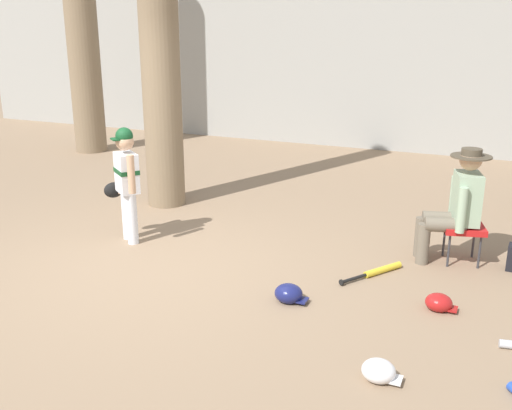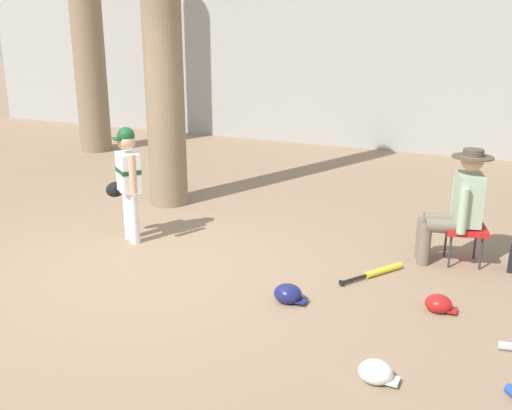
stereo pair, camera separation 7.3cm
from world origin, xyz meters
name	(u,v)px [view 2 (the right image)]	position (x,y,z in m)	size (l,w,h in m)	color
ground_plane	(151,271)	(0.00, 0.00, 0.00)	(60.00, 60.00, 0.00)	#897056
concrete_back_wall	(349,70)	(0.00, 6.94, 1.48)	(18.00, 0.36, 2.97)	#9E9E99
tree_near_player	(161,7)	(-1.09, 2.05, 2.57)	(0.71, 0.71, 5.83)	#7F6B51
young_ballplayer	(128,177)	(-0.70, 0.64, 0.74)	(0.59, 0.40, 1.31)	white
folding_stool	(465,230)	(2.82, 1.51, 0.36)	(0.49, 0.49, 0.41)	red
seated_spectator	(457,203)	(2.73, 1.49, 0.64)	(0.68, 0.53, 1.20)	#6B6051
tree_far_left	(86,23)	(-4.28, 4.44, 2.38)	(0.91, 0.91, 5.67)	#7F6B51
bat_yellow_trainer	(379,272)	(2.11, 0.85, 0.03)	(0.48, 0.70, 0.07)	yellow
batting_helmet_red	(439,304)	(2.76, 0.31, 0.07)	(0.27, 0.21, 0.16)	#A81919
batting_helmet_white	(376,372)	(2.51, -0.94, 0.07)	(0.28, 0.22, 0.16)	silver
batting_helmet_navy	(288,294)	(1.51, -0.06, 0.07)	(0.30, 0.23, 0.17)	navy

